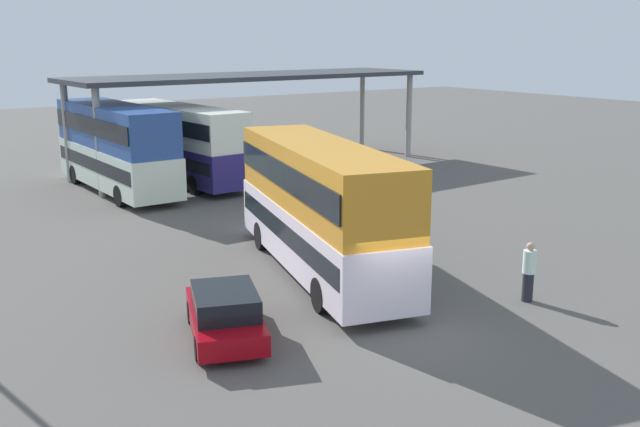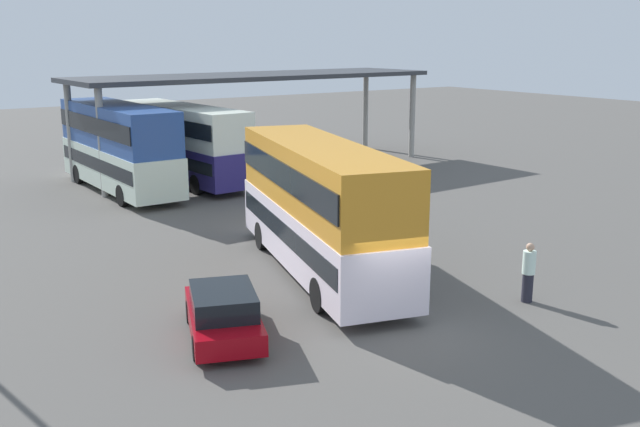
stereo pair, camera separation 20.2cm
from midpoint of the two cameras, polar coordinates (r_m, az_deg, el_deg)
The scene contains 7 objects.
ground_plane at distance 19.56m, azimuth 6.12°, elevation -8.92°, with size 140.00×140.00×0.00m, color #56534F.
double_decker_main at distance 23.12m, azimuth 0.24°, elevation 0.80°, with size 5.25×10.90×4.25m.
parked_hatchback at distance 18.68m, azimuth -7.38°, elevation -7.85°, with size 2.95×4.25×1.35m.
double_decker_near_canopy at distance 37.15m, azimuth -15.54°, elevation 5.30°, with size 2.72×10.57×4.33m.
double_decker_mid_row at distance 38.94m, azimuth -10.66°, elevation 5.73°, with size 3.14×10.81×4.06m.
depot_canopy at distance 42.30m, azimuth -4.90°, elevation 10.51°, with size 21.72×6.65×5.50m.
pedestrian_waiting at distance 21.80m, azimuth 16.45°, elevation -4.51°, with size 0.38×0.38×1.78m.
Camera 2 is at (-11.71, -13.73, 7.52)m, focal length 40.36 mm.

